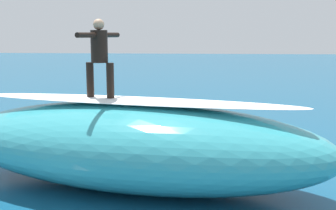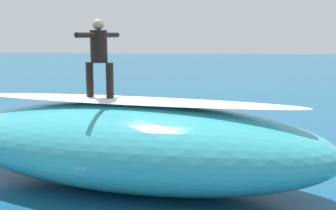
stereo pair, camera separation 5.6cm
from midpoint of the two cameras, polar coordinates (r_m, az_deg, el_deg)
ground_plane at (r=11.22m, az=-3.90°, el=-7.11°), size 120.00×120.00×0.00m
wave_crest at (r=8.98m, az=-4.29°, el=-5.38°), size 8.63×4.46×1.80m
wave_foam_lip at (r=8.78m, az=-4.36°, el=0.57°), size 7.06×2.32×0.08m
surfboard_riding at (r=9.08m, az=-8.86°, el=0.76°), size 2.22×1.14×0.07m
surfer_riding at (r=8.98m, az=-9.01°, el=6.95°), size 0.62×1.49×1.62m
surfboard_paddling at (r=13.37m, az=6.26°, el=-4.23°), size 0.67×2.49×0.09m
surfer_paddling at (r=13.45m, az=6.30°, el=-3.38°), size 0.40×1.71×0.31m
foam_patch_near at (r=12.81m, az=-9.82°, el=-4.92°), size 0.84×0.88×0.09m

